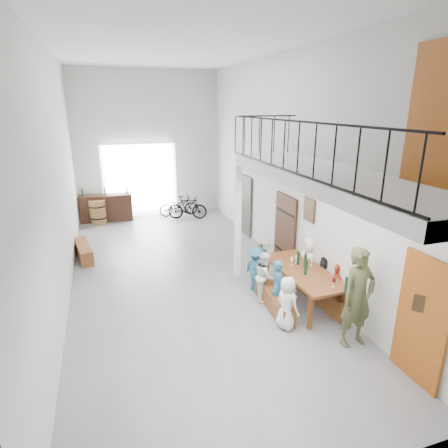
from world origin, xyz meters
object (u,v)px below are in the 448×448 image
object	(u,v)px
host_standing	(358,298)
oak_barrel	(98,212)
serving_counter	(107,208)
bicycle_near	(178,206)
bench_inner	(273,299)
side_bench	(84,251)
tasting_table	(303,273)

from	to	relation	value
host_standing	oak_barrel	bearing A→B (deg)	110.29
serving_counter	bicycle_near	xyz separation A→B (m)	(2.72, -0.22, -0.10)
serving_counter	bicycle_near	size ratio (longest dim) A/B	1.25
bench_inner	host_standing	size ratio (longest dim) A/B	0.94
serving_counter	oak_barrel	bearing A→B (deg)	-138.51
oak_barrel	serving_counter	world-z (taller)	serving_counter
side_bench	serving_counter	size ratio (longest dim) A/B	0.79
oak_barrel	host_standing	xyz separation A→B (m)	(4.43, -9.22, 0.50)
bench_inner	oak_barrel	bearing A→B (deg)	118.07
oak_barrel	bicycle_near	size ratio (longest dim) A/B	0.58
oak_barrel	serving_counter	distance (m)	0.41
bench_inner	side_bench	size ratio (longest dim) A/B	1.17
tasting_table	bench_inner	bearing A→B (deg)	-179.05
tasting_table	oak_barrel	size ratio (longest dim) A/B	2.61
oak_barrel	host_standing	distance (m)	10.24
tasting_table	serving_counter	size ratio (longest dim) A/B	1.21
host_standing	bicycle_near	xyz separation A→B (m)	(-1.39, 9.25, -0.54)
bench_inner	host_standing	xyz separation A→B (m)	(0.87, -1.61, 0.74)
tasting_table	side_bench	bearing A→B (deg)	137.13
tasting_table	host_standing	distance (m)	1.67
tasting_table	oak_barrel	distance (m)	8.70
side_bench	bicycle_near	distance (m)	4.87
bench_inner	bicycle_near	size ratio (longest dim) A/B	1.16
tasting_table	side_bench	size ratio (longest dim) A/B	1.53
bicycle_near	bench_inner	bearing A→B (deg)	-176.65
serving_counter	bicycle_near	bearing A→B (deg)	-1.01
tasting_table	bicycle_near	bearing A→B (deg)	98.10
serving_counter	bicycle_near	distance (m)	2.73
tasting_table	serving_counter	bearing A→B (deg)	115.66
bench_inner	serving_counter	distance (m)	8.50
tasting_table	host_standing	xyz separation A→B (m)	(0.16, -1.64, 0.24)
oak_barrel	host_standing	bearing A→B (deg)	-64.35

